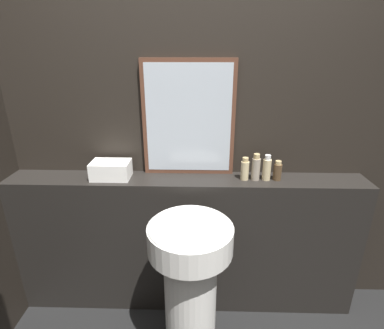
{
  "coord_description": "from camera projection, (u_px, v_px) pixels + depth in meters",
  "views": [
    {
      "loc": [
        0.09,
        -0.44,
        1.74
      ],
      "look_at": [
        0.04,
        1.17,
        1.12
      ],
      "focal_mm": 28.0,
      "sensor_mm": 36.0,
      "label": 1
    }
  ],
  "objects": [
    {
      "name": "pedestal_sink",
      "position": [
        190.0,
        284.0,
        1.64
      ],
      "size": [
        0.44,
        0.44,
        0.91
      ],
      "color": "silver",
      "rests_on": "ground_plane"
    },
    {
      "name": "body_wash_bottle",
      "position": [
        277.0,
        171.0,
        1.85
      ],
      "size": [
        0.05,
        0.05,
        0.13
      ],
      "color": "#4C3823",
      "rests_on": "vanity_counter"
    },
    {
      "name": "shampoo_bottle",
      "position": [
        245.0,
        169.0,
        1.85
      ],
      "size": [
        0.05,
        0.05,
        0.14
      ],
      "color": "#C6B284",
      "rests_on": "vanity_counter"
    },
    {
      "name": "wall_back",
      "position": [
        187.0,
        130.0,
        1.93
      ],
      "size": [
        8.0,
        0.06,
        2.5
      ],
      "color": "black",
      "rests_on": "ground_plane"
    },
    {
      "name": "towel_stack",
      "position": [
        111.0,
        170.0,
        1.88
      ],
      "size": [
        0.24,
        0.15,
        0.11
      ],
      "color": "white",
      "rests_on": "vanity_counter"
    },
    {
      "name": "mirror",
      "position": [
        189.0,
        119.0,
        1.85
      ],
      "size": [
        0.57,
        0.03,
        0.72
      ],
      "color": "#563323",
      "rests_on": "vanity_counter"
    },
    {
      "name": "lotion_bottle",
      "position": [
        267.0,
        168.0,
        1.85
      ],
      "size": [
        0.05,
        0.05,
        0.16
      ],
      "color": "#C6B284",
      "rests_on": "vanity_counter"
    },
    {
      "name": "conditioner_bottle",
      "position": [
        256.0,
        168.0,
        1.85
      ],
      "size": [
        0.05,
        0.05,
        0.17
      ],
      "color": "gray",
      "rests_on": "vanity_counter"
    },
    {
      "name": "vanity_counter",
      "position": [
        187.0,
        243.0,
        2.06
      ],
      "size": [
        2.28,
        0.24,
        0.97
      ],
      "color": "black",
      "rests_on": "ground_plane"
    }
  ]
}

